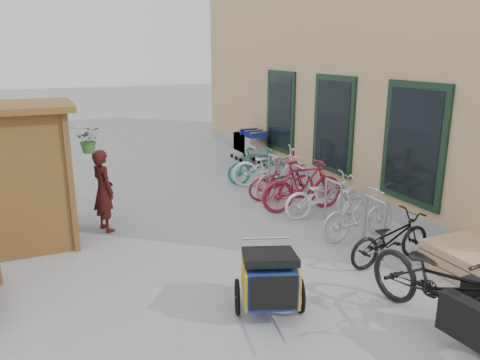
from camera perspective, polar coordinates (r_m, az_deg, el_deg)
name	(u,v)px	position (r m, az deg, el deg)	size (l,w,h in m)	color
ground	(250,272)	(7.18, 1.19, -11.11)	(80.00, 80.00, 0.00)	#9A999C
building	(398,40)	(13.83, 18.76, 15.84)	(6.07, 13.00, 7.00)	tan
kiosk	(2,157)	(8.47, -27.04, 2.46)	(2.49, 1.65, 2.40)	brown
bike_rack	(301,183)	(10.00, 7.39, -0.31)	(0.05, 5.35, 0.86)	#A5A8AD
pallet_stack	(473,261)	(7.82, 26.55, -8.83)	(1.00, 1.20, 0.40)	tan
shopping_carts	(247,142)	(13.95, 0.91, 4.65)	(0.57, 1.58, 1.02)	silver
child_trailer	(269,277)	(5.99, 3.61, -11.71)	(0.97, 1.48, 0.86)	navy
cargo_bike	(444,286)	(6.10, 23.57, -11.78)	(0.91, 2.17, 1.11)	black
person_kiosk	(103,191)	(8.85, -16.31, -1.25)	(0.55, 0.36, 1.52)	maroon
bike_0	(390,238)	(7.65, 17.86, -6.80)	(0.54, 1.56, 0.82)	black
bike_1	(359,214)	(8.43, 14.33, -4.04)	(0.44, 1.55, 0.93)	silver
bike_2	(324,196)	(9.42, 10.25, -1.89)	(0.59, 1.69, 0.89)	white
bike_3	(303,186)	(9.69, 7.66, -0.69)	(0.51, 1.80, 1.08)	maroon
bike_4	(281,181)	(10.45, 5.08, -0.16)	(0.54, 1.55, 0.82)	maroon
bike_5	(284,177)	(10.56, 5.34, 0.38)	(0.45, 1.59, 0.95)	pink
bike_6	(271,167)	(11.42, 3.75, 1.64)	(0.65, 1.87, 0.98)	white
bike_7	(257,166)	(11.60, 2.13, 1.72)	(0.43, 1.53, 0.92)	teal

